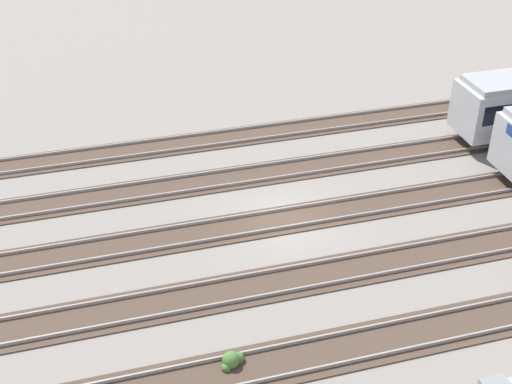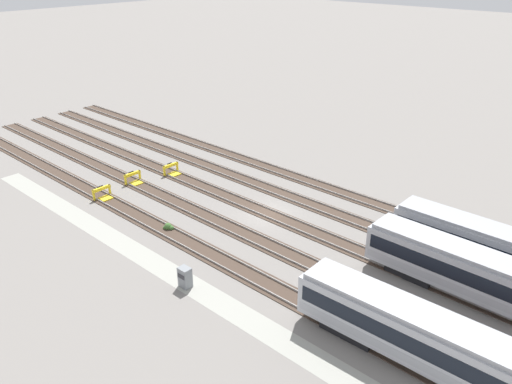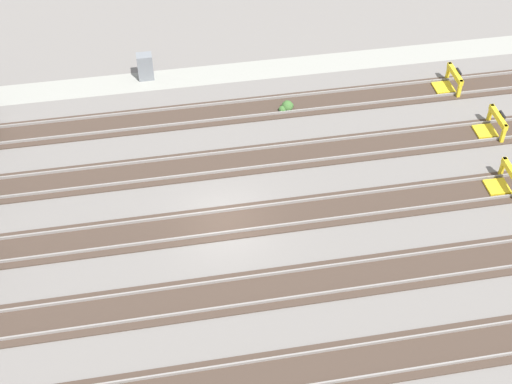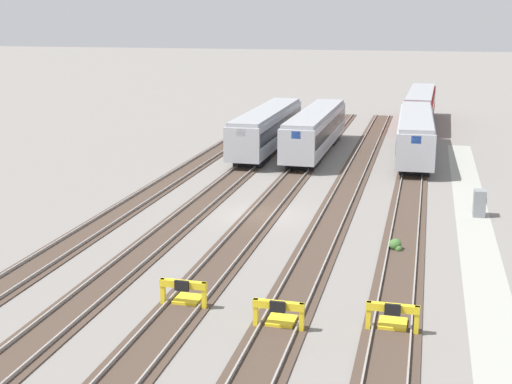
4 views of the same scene
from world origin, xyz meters
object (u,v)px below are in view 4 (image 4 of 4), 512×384
object	(u,v)px
subway_car_front_row_right_inner	(420,106)
bumper_stop_near_inner_track	(280,314)
bumper_stop_nearest_track	(393,317)
subway_car_front_row_left_inner	(416,134)
subway_car_front_row_centre	(316,130)
weed_clump	(395,245)
subway_car_front_row_leftmost	(267,128)
bumper_stop_middle_track	(185,293)
electrical_cabinet	(479,203)

from	to	relation	value
subway_car_front_row_right_inner	bumper_stop_near_inner_track	world-z (taller)	subway_car_front_row_right_inner
bumper_stop_nearest_track	subway_car_front_row_left_inner	bearing A→B (deg)	0.05
subway_car_front_row_centre	weed_clump	xyz separation A→B (m)	(-24.85, -8.07, -1.80)
subway_car_front_row_leftmost	bumper_stop_nearest_track	bearing A→B (deg)	-159.78
subway_car_front_row_leftmost	subway_car_front_row_centre	distance (m)	4.28
subway_car_front_row_left_inner	subway_car_front_row_right_inner	xyz separation A→B (m)	(18.62, -0.06, 0.00)
bumper_stop_near_inner_track	weed_clump	bearing A→B (deg)	-20.30
subway_car_front_row_right_inner	weed_clump	xyz separation A→B (m)	(-43.47, 0.41, -1.80)
subway_car_front_row_leftmost	bumper_stop_near_inner_track	xyz separation A→B (m)	(-35.31, -8.48, -1.53)
subway_car_front_row_right_inner	bumper_stop_middle_track	bearing A→B (deg)	170.82
subway_car_front_row_left_inner	bumper_stop_middle_track	size ratio (longest dim) A/B	9.01
subway_car_front_row_left_inner	weed_clump	world-z (taller)	subway_car_front_row_left_inner
bumper_stop_nearest_track	electrical_cabinet	distance (m)	17.75
subway_car_front_row_left_inner	bumper_stop_middle_track	world-z (taller)	subway_car_front_row_left_inner
bumper_stop_nearest_track	bumper_stop_near_inner_track	bearing A→B (deg)	100.09
bumper_stop_nearest_track	weed_clump	xyz separation A→B (m)	(9.70, 0.38, -0.27)
subway_car_front_row_left_inner	weed_clump	xyz separation A→B (m)	(-24.85, 0.34, -1.80)
subway_car_front_row_leftmost	weed_clump	bearing A→B (deg)	-153.57
subway_car_front_row_centre	subway_car_front_row_right_inner	xyz separation A→B (m)	(18.62, -8.48, 0.00)
subway_car_front_row_centre	bumper_stop_nearest_track	xyz separation A→B (m)	(-34.56, -8.45, -1.53)
subway_car_front_row_leftmost	bumper_stop_nearest_track	xyz separation A→B (m)	(-34.56, -12.73, -1.53)
bumper_stop_near_inner_track	electrical_cabinet	xyz separation A→B (m)	(18.01, -8.41, 0.29)
bumper_stop_near_inner_track	weed_clump	distance (m)	11.16
weed_clump	subway_car_front_row_leftmost	bearing A→B (deg)	26.43
weed_clump	bumper_stop_middle_track	bearing A→B (deg)	138.82
subway_car_front_row_right_inner	electrical_cabinet	distance (m)	36.18
subway_car_front_row_leftmost	subway_car_front_row_centre	xyz separation A→B (m)	(0.00, -4.28, 0.00)
bumper_stop_nearest_track	electrical_cabinet	world-z (taller)	electrical_cabinet
subway_car_front_row_centre	subway_car_front_row_right_inner	bearing A→B (deg)	-24.49
subway_car_front_row_right_inner	electrical_cabinet	xyz separation A→B (m)	(-35.92, -4.14, -1.24)
subway_car_front_row_leftmost	subway_car_front_row_right_inner	size ratio (longest dim) A/B	1.00
weed_clump	subway_car_front_row_centre	bearing A→B (deg)	18.00
subway_car_front_row_left_inner	bumper_stop_nearest_track	bearing A→B (deg)	-179.95
subway_car_front_row_centre	bumper_stop_near_inner_track	bearing A→B (deg)	-173.21
subway_car_front_row_right_inner	bumper_stop_middle_track	xyz separation A→B (m)	(-52.75, 8.52, -1.53)
bumper_stop_near_inner_track	electrical_cabinet	bearing A→B (deg)	-25.04
bumper_stop_middle_track	electrical_cabinet	xyz separation A→B (m)	(16.83, -12.66, 0.29)
bumper_stop_middle_track	bumper_stop_nearest_track	bearing A→B (deg)	-92.87
subway_car_front_row_right_inner	bumper_stop_near_inner_track	distance (m)	54.12
subway_car_front_row_centre	bumper_stop_middle_track	bearing A→B (deg)	179.93
bumper_stop_nearest_track	electrical_cabinet	bearing A→B (deg)	-13.58
electrical_cabinet	weed_clump	xyz separation A→B (m)	(-7.55, 4.54, -0.56)
bumper_stop_near_inner_track	electrical_cabinet	distance (m)	19.88
subway_car_front_row_left_inner	subway_car_front_row_centre	world-z (taller)	same
electrical_cabinet	subway_car_front_row_leftmost	bearing A→B (deg)	44.32
subway_car_front_row_right_inner	bumper_stop_near_inner_track	bearing A→B (deg)	175.46
subway_car_front_row_leftmost	subway_car_front_row_left_inner	xyz separation A→B (m)	(-0.00, -12.70, 0.00)
subway_car_front_row_centre	weed_clump	world-z (taller)	subway_car_front_row_centre
subway_car_front_row_centre	electrical_cabinet	world-z (taller)	subway_car_front_row_centre
bumper_stop_near_inner_track	subway_car_front_row_right_inner	bearing A→B (deg)	-4.54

